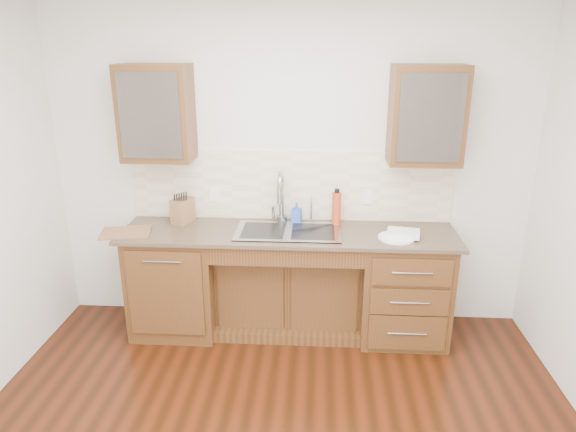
# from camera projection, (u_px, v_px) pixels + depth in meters

# --- Properties ---
(wall_back) EXTENTS (4.00, 0.10, 2.70)m
(wall_back) POSITION_uv_depth(u_px,v_px,m) (291.00, 167.00, 4.34)
(wall_back) COLOR silver
(wall_back) RESTS_ON ground
(base_cabinet_left) EXTENTS (0.70, 0.62, 0.88)m
(base_cabinet_left) POSITION_uv_depth(u_px,v_px,m) (177.00, 280.00, 4.35)
(base_cabinet_left) COLOR #593014
(base_cabinet_left) RESTS_ON ground
(base_cabinet_center) EXTENTS (1.20, 0.44, 0.70)m
(base_cabinet_center) POSITION_uv_depth(u_px,v_px,m) (289.00, 288.00, 4.41)
(base_cabinet_center) COLOR #593014
(base_cabinet_center) RESTS_ON ground
(base_cabinet_right) EXTENTS (0.70, 0.62, 0.88)m
(base_cabinet_right) POSITION_uv_depth(u_px,v_px,m) (403.00, 286.00, 4.24)
(base_cabinet_right) COLOR #593014
(base_cabinet_right) RESTS_ON ground
(countertop) EXTENTS (2.70, 0.65, 0.03)m
(countertop) POSITION_uv_depth(u_px,v_px,m) (288.00, 233.00, 4.13)
(countertop) COLOR #84705B
(countertop) RESTS_ON base_cabinet_left
(backsplash) EXTENTS (2.70, 0.02, 0.59)m
(backsplash) POSITION_uv_depth(u_px,v_px,m) (290.00, 186.00, 4.33)
(backsplash) COLOR beige
(backsplash) RESTS_ON wall_back
(sink) EXTENTS (0.84, 0.46, 0.19)m
(sink) POSITION_uv_depth(u_px,v_px,m) (288.00, 242.00, 4.14)
(sink) COLOR #9E9EA5
(sink) RESTS_ON countertop
(faucet) EXTENTS (0.04, 0.04, 0.40)m
(faucet) POSITION_uv_depth(u_px,v_px,m) (281.00, 200.00, 4.27)
(faucet) COLOR #999993
(faucet) RESTS_ON countertop
(filter_tap) EXTENTS (0.02, 0.02, 0.24)m
(filter_tap) POSITION_uv_depth(u_px,v_px,m) (311.00, 209.00, 4.29)
(filter_tap) COLOR #999993
(filter_tap) RESTS_ON countertop
(upper_cabinet_left) EXTENTS (0.55, 0.34, 0.75)m
(upper_cabinet_left) POSITION_uv_depth(u_px,v_px,m) (157.00, 113.00, 4.04)
(upper_cabinet_left) COLOR #593014
(upper_cabinet_left) RESTS_ON wall_back
(upper_cabinet_right) EXTENTS (0.55, 0.34, 0.75)m
(upper_cabinet_right) POSITION_uv_depth(u_px,v_px,m) (426.00, 115.00, 3.92)
(upper_cabinet_right) COLOR #593014
(upper_cabinet_right) RESTS_ON wall_back
(outlet_left) EXTENTS (0.08, 0.01, 0.12)m
(outlet_left) POSITION_uv_depth(u_px,v_px,m) (215.00, 194.00, 4.38)
(outlet_left) COLOR white
(outlet_left) RESTS_ON backsplash
(outlet_right) EXTENTS (0.08, 0.01, 0.12)m
(outlet_right) POSITION_uv_depth(u_px,v_px,m) (368.00, 197.00, 4.31)
(outlet_right) COLOR white
(outlet_right) RESTS_ON backsplash
(soap_bottle) EXTENTS (0.09, 0.09, 0.17)m
(soap_bottle) POSITION_uv_depth(u_px,v_px,m) (297.00, 213.00, 4.31)
(soap_bottle) COLOR blue
(soap_bottle) RESTS_ON countertop
(water_bottle) EXTENTS (0.10, 0.10, 0.28)m
(water_bottle) POSITION_uv_depth(u_px,v_px,m) (336.00, 209.00, 4.24)
(water_bottle) COLOR #B63B1B
(water_bottle) RESTS_ON countertop
(plate) EXTENTS (0.29, 0.29, 0.02)m
(plate) POSITION_uv_depth(u_px,v_px,m) (396.00, 238.00, 3.97)
(plate) COLOR white
(plate) RESTS_ON countertop
(dish_towel) EXTENTS (0.27, 0.22, 0.04)m
(dish_towel) POSITION_uv_depth(u_px,v_px,m) (403.00, 233.00, 3.99)
(dish_towel) COLOR white
(dish_towel) RESTS_ON plate
(knife_block) EXTENTS (0.18, 0.22, 0.21)m
(knife_block) POSITION_uv_depth(u_px,v_px,m) (183.00, 211.00, 4.29)
(knife_block) COLOR brown
(knife_block) RESTS_ON countertop
(cutting_board) EXTENTS (0.43, 0.34, 0.02)m
(cutting_board) POSITION_uv_depth(u_px,v_px,m) (126.00, 232.00, 4.08)
(cutting_board) COLOR #9B7045
(cutting_board) RESTS_ON countertop
(cup_left_a) EXTENTS (0.14, 0.14, 0.09)m
(cup_left_a) POSITION_uv_depth(u_px,v_px,m) (147.00, 120.00, 4.06)
(cup_left_a) COLOR white
(cup_left_a) RESTS_ON upper_cabinet_left
(cup_left_b) EXTENTS (0.13, 0.13, 0.09)m
(cup_left_b) POSITION_uv_depth(u_px,v_px,m) (170.00, 120.00, 4.05)
(cup_left_b) COLOR white
(cup_left_b) RESTS_ON upper_cabinet_left
(cup_right_a) EXTENTS (0.14, 0.14, 0.10)m
(cup_right_a) POSITION_uv_depth(u_px,v_px,m) (409.00, 122.00, 3.94)
(cup_right_a) COLOR white
(cup_right_a) RESTS_ON upper_cabinet_right
(cup_right_b) EXTENTS (0.11, 0.11, 0.09)m
(cup_right_b) POSITION_uv_depth(u_px,v_px,m) (432.00, 122.00, 3.93)
(cup_right_b) COLOR silver
(cup_right_b) RESTS_ON upper_cabinet_right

